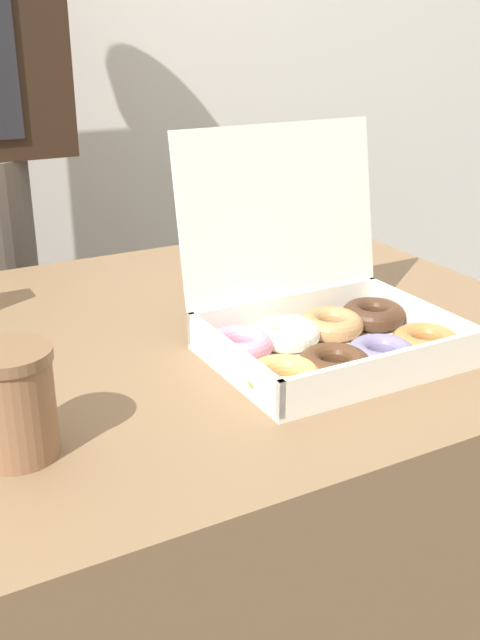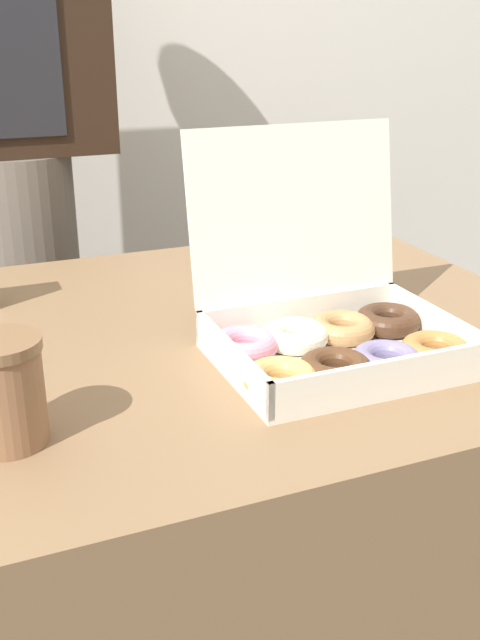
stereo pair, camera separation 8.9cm
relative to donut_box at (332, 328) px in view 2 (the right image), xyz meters
The scene contains 4 objects.
table 0.44m from the donut_box, 121.71° to the left, with size 0.99×0.83×0.72m.
donut_box is the anchor object (origin of this frame).
coffee_cup 0.42m from the donut_box, behind, with size 0.09×0.09×0.12m.
person_customer 0.92m from the donut_box, 107.95° to the left, with size 0.40×0.22×1.66m.
Camera 2 is at (-0.36, -0.94, 1.13)m, focal length 42.00 mm.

